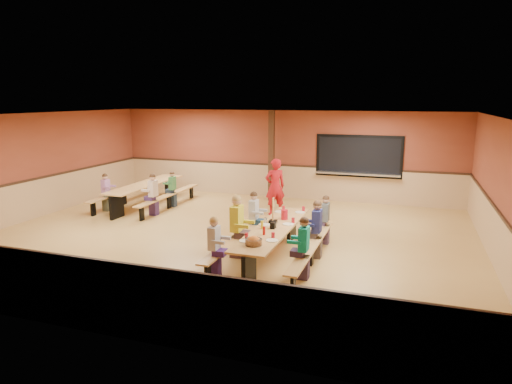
% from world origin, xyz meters
% --- Properties ---
extents(ground, '(12.00, 12.00, 0.00)m').
position_xyz_m(ground, '(0.00, 0.00, 0.00)').
color(ground, '#A0783D').
rests_on(ground, ground).
extents(room_envelope, '(12.04, 10.04, 3.02)m').
position_xyz_m(room_envelope, '(0.00, 0.00, 0.69)').
color(room_envelope, brown).
rests_on(room_envelope, ground).
extents(kitchen_pass_through, '(2.78, 0.28, 1.38)m').
position_xyz_m(kitchen_pass_through, '(2.60, 4.96, 1.49)').
color(kitchen_pass_through, black).
rests_on(kitchen_pass_through, ground).
extents(structural_post, '(0.18, 0.18, 3.00)m').
position_xyz_m(structural_post, '(-0.20, 4.40, 1.50)').
color(structural_post, black).
rests_on(structural_post, ground).
extents(cafeteria_table_main, '(1.91, 3.70, 0.74)m').
position_xyz_m(cafeteria_table_main, '(1.56, -1.21, 0.53)').
color(cafeteria_table_main, tan).
rests_on(cafeteria_table_main, ground).
extents(cafeteria_table_second, '(1.91, 3.70, 0.74)m').
position_xyz_m(cafeteria_table_second, '(-3.73, 2.25, 0.53)').
color(cafeteria_table_second, tan).
rests_on(cafeteria_table_second, ground).
extents(seated_child_white_left, '(0.36, 0.29, 1.19)m').
position_xyz_m(seated_child_white_left, '(0.73, -2.43, 0.59)').
color(seated_child_white_left, '#BAB9BF').
rests_on(seated_child_white_left, ground).
extents(seated_adult_yellow, '(0.44, 0.36, 1.36)m').
position_xyz_m(seated_adult_yellow, '(0.73, -1.23, 0.68)').
color(seated_adult_yellow, gold).
rests_on(seated_adult_yellow, ground).
extents(seated_child_grey_left, '(0.37, 0.30, 1.21)m').
position_xyz_m(seated_child_grey_left, '(0.73, -0.11, 0.61)').
color(seated_child_grey_left, silver).
rests_on(seated_child_grey_left, ground).
extents(seated_child_teal_right, '(0.37, 0.30, 1.21)m').
position_xyz_m(seated_child_teal_right, '(2.38, -1.97, 0.60)').
color(seated_child_teal_right, '#0F9887').
rests_on(seated_child_teal_right, ground).
extents(seated_child_navy_right, '(0.39, 0.32, 1.26)m').
position_xyz_m(seated_child_navy_right, '(2.38, -0.72, 0.63)').
color(seated_child_navy_right, navy).
rests_on(seated_child_navy_right, ground).
extents(seated_child_char_right, '(0.34, 0.28, 1.16)m').
position_xyz_m(seated_child_char_right, '(2.38, 0.31, 0.58)').
color(seated_child_char_right, '#4B5255').
rests_on(seated_child_char_right, ground).
extents(seated_child_purple_sec, '(0.34, 0.28, 1.14)m').
position_xyz_m(seated_child_purple_sec, '(-4.56, 1.34, 0.57)').
color(seated_child_purple_sec, '#A0699F').
rests_on(seated_child_purple_sec, ground).
extents(seated_child_green_sec, '(0.33, 0.27, 1.12)m').
position_xyz_m(seated_child_green_sec, '(-2.91, 2.50, 0.56)').
color(seated_child_green_sec, '#3D8148').
rests_on(seated_child_green_sec, ground).
extents(seated_child_tan_sec, '(0.38, 0.31, 1.22)m').
position_xyz_m(seated_child_tan_sec, '(-2.91, 1.35, 0.61)').
color(seated_child_tan_sec, beige).
rests_on(seated_child_tan_sec, ground).
extents(standing_woman, '(0.73, 0.69, 1.68)m').
position_xyz_m(standing_woman, '(0.47, 2.59, 0.84)').
color(standing_woman, red).
rests_on(standing_woman, ground).
extents(punch_pitcher, '(0.16, 0.16, 0.22)m').
position_xyz_m(punch_pitcher, '(1.61, -0.53, 0.85)').
color(punch_pitcher, red).
rests_on(punch_pitcher, cafeteria_table_main).
extents(chip_bowl, '(0.32, 0.32, 0.15)m').
position_xyz_m(chip_bowl, '(1.54, -2.46, 0.81)').
color(chip_bowl, orange).
rests_on(chip_bowl, cafeteria_table_main).
extents(napkin_dispenser, '(0.10, 0.14, 0.13)m').
position_xyz_m(napkin_dispenser, '(1.57, -1.30, 0.80)').
color(napkin_dispenser, black).
rests_on(napkin_dispenser, cafeteria_table_main).
extents(condiment_mustard, '(0.06, 0.06, 0.17)m').
position_xyz_m(condiment_mustard, '(1.36, -1.40, 0.82)').
color(condiment_mustard, yellow).
rests_on(condiment_mustard, cafeteria_table_main).
extents(condiment_ketchup, '(0.06, 0.06, 0.17)m').
position_xyz_m(condiment_ketchup, '(1.53, -1.79, 0.82)').
color(condiment_ketchup, '#B2140F').
rests_on(condiment_ketchup, cafeteria_table_main).
extents(table_paddle, '(0.16, 0.16, 0.56)m').
position_xyz_m(table_paddle, '(1.44, -0.88, 0.88)').
color(table_paddle, black).
rests_on(table_paddle, cafeteria_table_main).
extents(place_settings, '(0.65, 3.30, 0.11)m').
position_xyz_m(place_settings, '(1.56, -1.21, 0.80)').
color(place_settings, beige).
rests_on(place_settings, cafeteria_table_main).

